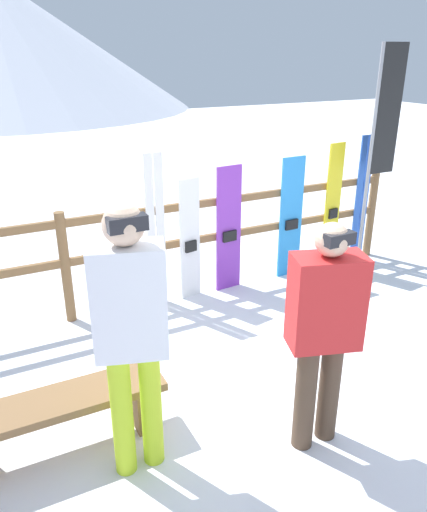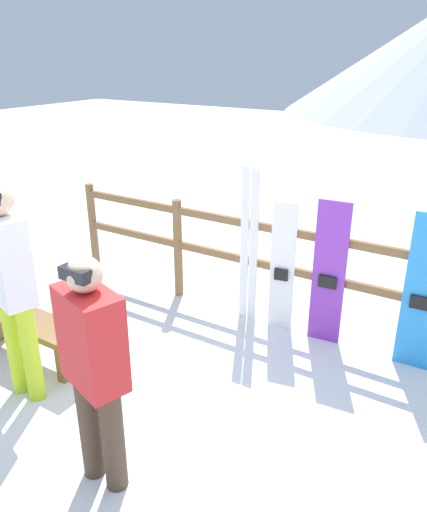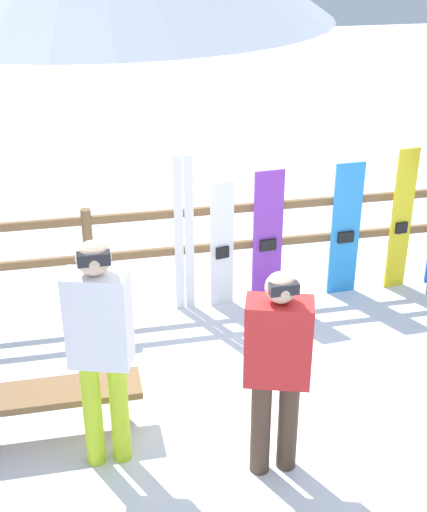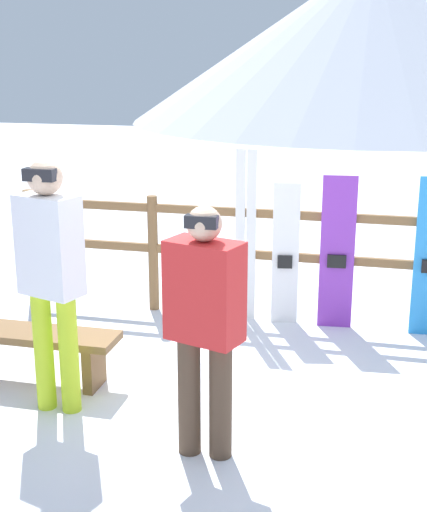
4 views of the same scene
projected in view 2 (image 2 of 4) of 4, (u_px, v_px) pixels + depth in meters
ground_plane at (175, 434)px, 3.78m from camera, size 40.00×40.00×0.00m
fence at (285, 264)px, 5.03m from camera, size 5.41×0.10×1.16m
bench at (29, 327)px, 4.61m from camera, size 1.43×0.36×0.42m
person_white at (11, 279)px, 3.82m from camera, size 0.48×0.36×1.82m
person_red at (94, 362)px, 3.03m from camera, size 0.51×0.38×1.63m
ski_pair_white at (249, 246)px, 5.12m from camera, size 0.19×0.02×1.65m
snowboard_white at (283, 268)px, 4.99m from camera, size 0.25×0.09×1.36m
snowboard_purple at (329, 274)px, 4.74m from camera, size 0.32×0.07×1.44m
snowboard_blue at (422, 295)px, 4.33m from camera, size 0.32×0.07×1.46m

